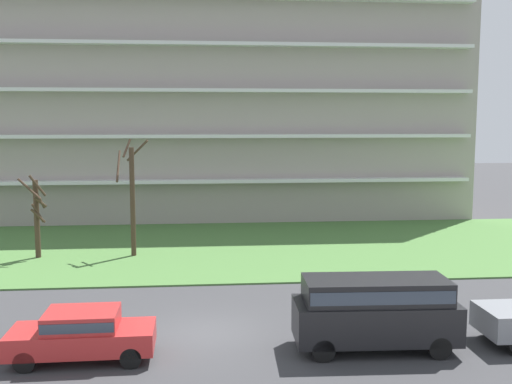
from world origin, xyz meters
TOP-DOWN VIEW (x-y plane):
  - ground at (0.00, 0.00)m, footprint 160.00×160.00m
  - grass_lawn_strip at (0.00, 14.00)m, footprint 80.00×16.00m
  - apartment_building at (0.00, 28.26)m, footprint 39.85×13.49m
  - tree_far_left at (-8.87, 12.04)m, footprint 1.40×1.04m
  - tree_left at (-3.88, 12.16)m, footprint 1.66×1.66m
  - van_black_near_left at (5.43, -2.00)m, footprint 5.27×2.18m
  - sedan_red_center_right at (-3.81, -2.00)m, footprint 4.42×1.86m

SIDE VIEW (x-z plane):
  - ground at x=0.00m, z-range 0.00..0.00m
  - grass_lawn_strip at x=0.00m, z-range 0.00..0.08m
  - sedan_red_center_right at x=-3.81m, z-range 0.09..1.66m
  - van_black_near_left at x=5.43m, z-range 0.22..2.58m
  - tree_far_left at x=-8.87m, z-range 0.12..4.70m
  - tree_left at x=-3.88m, z-range 0.13..6.53m
  - apartment_building at x=0.00m, z-range 0.00..18.91m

